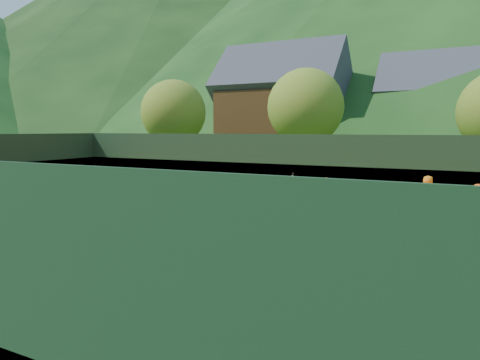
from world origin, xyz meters
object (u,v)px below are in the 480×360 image
at_px(coach, 181,197).
at_px(student_a, 288,195).
at_px(tennis_net, 240,202).
at_px(ball_hopper, 36,204).
at_px(chalet_left, 282,108).
at_px(student_d, 477,203).
at_px(chalet_mid, 443,113).
at_px(student_b, 326,193).
at_px(student_c, 427,195).

relative_size(coach, student_a, 1.22).
height_order(tennis_net, ball_hopper, tennis_net).
distance_m(student_a, tennis_net, 1.90).
relative_size(student_a, ball_hopper, 1.47).
bearing_deg(tennis_net, chalet_left, 108.43).
height_order(coach, student_d, coach).
bearing_deg(chalet_mid, student_d, -85.96).
height_order(coach, student_a, coach).
height_order(student_a, ball_hopper, student_a).
height_order(student_a, student_b, student_a).
distance_m(student_c, chalet_mid, 31.09).
distance_m(tennis_net, chalet_mid, 34.81).
bearing_deg(student_c, chalet_mid, -90.06).
height_order(student_c, ball_hopper, student_c).
bearing_deg(chalet_mid, coach, -101.55).
xyz_separation_m(coach, student_d, (9.59, 4.71, -0.21)).
xyz_separation_m(coach, chalet_left, (-8.63, 32.06, 4.73)).
height_order(ball_hopper, chalet_mid, chalet_mid).
height_order(student_b, student_d, student_d).
xyz_separation_m(coach, ball_hopper, (-4.13, -2.82, -0.15)).
bearing_deg(student_a, tennis_net, 17.71).
relative_size(student_c, student_d, 1.12).
relative_size(coach, student_d, 1.31).
xyz_separation_m(student_d, chalet_left, (-18.21, 27.36, 4.94)).
xyz_separation_m(ball_hopper, chalet_mid, (11.50, 38.88, 4.22)).
xyz_separation_m(tennis_net, ball_hopper, (-5.50, -4.89, 0.25)).
bearing_deg(chalet_mid, student_b, -96.03).
distance_m(student_a, ball_hopper, 9.23).
relative_size(student_d, ball_hopper, 1.37).
bearing_deg(coach, student_a, 34.24).
relative_size(coach, tennis_net, 0.15).
height_order(student_b, student_c, student_c).
bearing_deg(chalet_left, chalet_mid, 14.04).
bearing_deg(chalet_left, tennis_net, -71.57).
height_order(student_d, chalet_left, chalet_left).
bearing_deg(student_b, chalet_mid, -94.96).
relative_size(student_a, chalet_mid, 0.12).
height_order(coach, student_b, coach).
height_order(student_c, chalet_left, chalet_left).
height_order(student_a, chalet_left, chalet_left).
relative_size(tennis_net, chalet_mid, 0.95).
distance_m(student_c, ball_hopper, 14.48).
bearing_deg(coach, chalet_left, 92.83).
bearing_deg(chalet_left, student_d, -56.34).
bearing_deg(student_c, student_b, 7.89).
height_order(student_b, ball_hopper, student_b).
bearing_deg(student_c, ball_hopper, 32.88).
height_order(student_b, tennis_net, student_b).
distance_m(student_c, student_d, 1.78).
height_order(chalet_left, chalet_mid, chalet_left).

